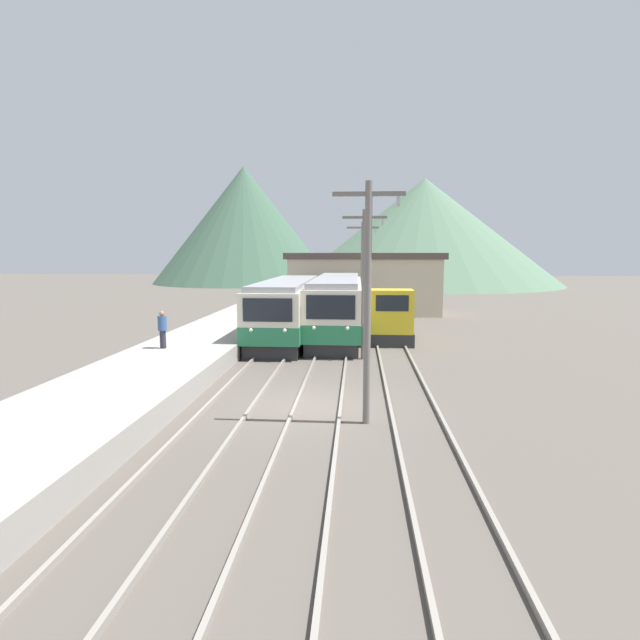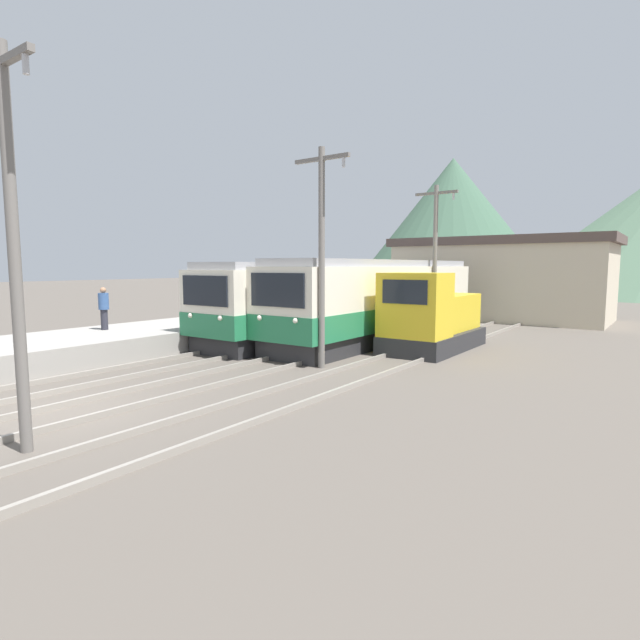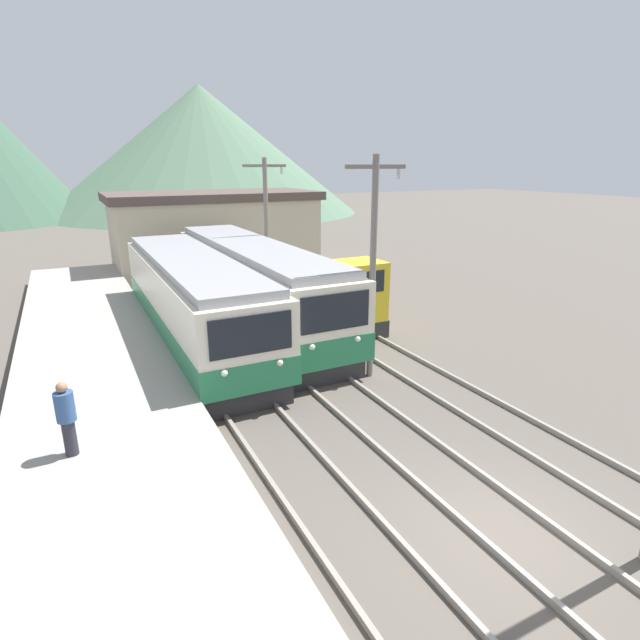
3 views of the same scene
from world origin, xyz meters
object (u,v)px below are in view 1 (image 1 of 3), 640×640
catenary_mast_near (368,294)px  catenary_mast_far (362,272)px  person_on_platform (162,328)px  commuter_train_center (337,309)px  shunting_locomotive (389,319)px  catenary_mast_mid (364,279)px  commuter_train_left (288,311)px

catenary_mast_near → catenary_mast_far: bearing=90.0°
catenary_mast_near → person_on_platform: (-8.71, 6.74, -2.06)m
commuter_train_center → person_on_platform: bearing=-129.2°
commuter_train_center → shunting_locomotive: bearing=-27.3°
catenary_mast_far → catenary_mast_mid: bearing=-90.0°
catenary_mast_near → shunting_locomotive: bearing=83.9°
commuter_train_left → commuter_train_center: size_ratio=0.92×
shunting_locomotive → catenary_mast_mid: 5.92m
person_on_platform → catenary_mast_far: bearing=51.8°
commuter_train_left → person_on_platform: commuter_train_left is taller
commuter_train_left → catenary_mast_far: (4.31, 3.42, 2.16)m
catenary_mast_mid → person_on_platform: 9.20m
commuter_train_center → catenary_mast_mid: bearing=-77.3°
shunting_locomotive → catenary_mast_near: 14.34m
commuter_train_center → shunting_locomotive: size_ratio=2.70×
shunting_locomotive → catenary_mast_far: 4.79m
shunting_locomotive → person_on_platform: 12.55m
commuter_train_center → catenary_mast_far: 3.42m
commuter_train_center → catenary_mast_mid: size_ratio=2.08×
person_on_platform → shunting_locomotive: bearing=35.6°
shunting_locomotive → person_on_platform: size_ratio=3.24×
commuter_train_center → catenary_mast_far: catenary_mast_far is taller
commuter_train_left → commuter_train_center: (2.80, 1.19, 0.05)m
catenary_mast_far → catenary_mast_near: bearing=-90.0°
catenary_mast_near → catenary_mast_far: 17.81m
catenary_mast_near → catenary_mast_mid: size_ratio=1.00×
shunting_locomotive → catenary_mast_far: (-1.49, 3.77, 2.54)m
catenary_mast_near → catenary_mast_far: same height
catenary_mast_near → catenary_mast_mid: same height
catenary_mast_mid → catenary_mast_far: (0.00, 8.90, 0.00)m
commuter_train_center → shunting_locomotive: 3.40m
catenary_mast_near → person_on_platform: catenary_mast_near is taller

